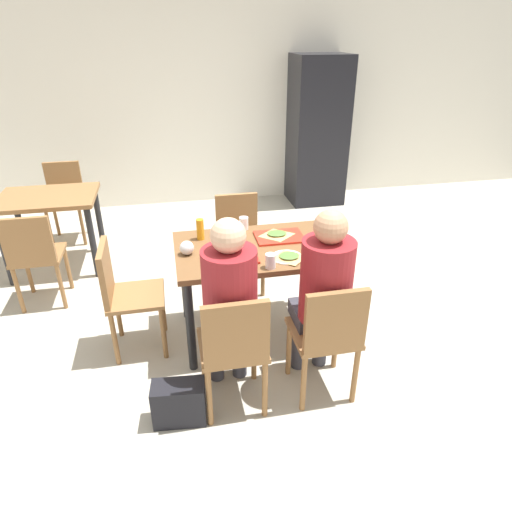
{
  "coord_description": "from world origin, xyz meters",
  "views": [
    {
      "loc": [
        -0.59,
        -2.83,
        2.17
      ],
      "look_at": [
        0.0,
        0.0,
        0.68
      ],
      "focal_mm": 31.07,
      "sensor_mm": 36.0,
      "label": 1
    }
  ],
  "objects_px": {
    "paper_plate_near_edge": "(287,257)",
    "pizza_slice_d": "(289,256)",
    "condiment_bottle": "(200,229)",
    "foil_bundle": "(187,248)",
    "chair_near_left": "(234,346)",
    "tray_red_near": "(231,257)",
    "pizza_slice_a": "(228,257)",
    "pizza_slice_b": "(277,234)",
    "background_chair_near": "(34,253)",
    "person_in_brown_jacket": "(323,287)",
    "background_table": "(49,209)",
    "chair_left_end": "(123,290)",
    "soda_can": "(321,232)",
    "drink_fridge": "(317,132)",
    "tray_red_far": "(279,237)",
    "background_chair_far": "(65,195)",
    "person_in_red": "(229,298)",
    "plastic_cup_a": "(244,223)",
    "main_table": "(256,259)",
    "chair_near_right": "(328,333)",
    "chair_far_side": "(239,235)",
    "plastic_cup_b": "(271,261)",
    "pizza_slice_c": "(226,235)"
  },
  "relations": [
    {
      "from": "chair_near_left",
      "to": "condiment_bottle",
      "type": "height_order",
      "value": "condiment_bottle"
    },
    {
      "from": "tray_red_near",
      "to": "drink_fridge",
      "type": "distance_m",
      "value": 3.41
    },
    {
      "from": "tray_red_far",
      "to": "pizza_slice_b",
      "type": "distance_m",
      "value": 0.03
    },
    {
      "from": "pizza_slice_a",
      "to": "background_table",
      "type": "relative_size",
      "value": 0.26
    },
    {
      "from": "chair_near_left",
      "to": "pizza_slice_c",
      "type": "relative_size",
      "value": 3.85
    },
    {
      "from": "background_chair_far",
      "to": "person_in_red",
      "type": "bearing_deg",
      "value": -63.34
    },
    {
      "from": "pizza_slice_b",
      "to": "background_chair_near",
      "type": "height_order",
      "value": "background_chair_near"
    },
    {
      "from": "person_in_red",
      "to": "drink_fridge",
      "type": "xyz_separation_m",
      "value": [
        1.72,
        3.48,
        0.2
      ]
    },
    {
      "from": "pizza_slice_a",
      "to": "drink_fridge",
      "type": "height_order",
      "value": "drink_fridge"
    },
    {
      "from": "chair_near_left",
      "to": "background_table",
      "type": "distance_m",
      "value": 2.68
    },
    {
      "from": "chair_far_side",
      "to": "background_table",
      "type": "distance_m",
      "value": 1.87
    },
    {
      "from": "person_in_red",
      "to": "background_chair_far",
      "type": "xyz_separation_m",
      "value": [
        -1.43,
        2.85,
        -0.25
      ]
    },
    {
      "from": "background_table",
      "to": "tray_red_far",
      "type": "bearing_deg",
      "value": -35.39
    },
    {
      "from": "plastic_cup_b",
      "to": "background_chair_near",
      "type": "distance_m",
      "value": 2.08
    },
    {
      "from": "paper_plate_near_edge",
      "to": "pizza_slice_d",
      "type": "distance_m",
      "value": 0.02
    },
    {
      "from": "pizza_slice_b",
      "to": "plastic_cup_a",
      "type": "distance_m",
      "value": 0.29
    },
    {
      "from": "pizza_slice_a",
      "to": "foil_bundle",
      "type": "height_order",
      "value": "foil_bundle"
    },
    {
      "from": "plastic_cup_b",
      "to": "main_table",
      "type": "bearing_deg",
      "value": 95.07
    },
    {
      "from": "tray_red_near",
      "to": "background_chair_far",
      "type": "distance_m",
      "value": 2.82
    },
    {
      "from": "condiment_bottle",
      "to": "foil_bundle",
      "type": "relative_size",
      "value": 1.6
    },
    {
      "from": "chair_left_end",
      "to": "foil_bundle",
      "type": "relative_size",
      "value": 8.64
    },
    {
      "from": "main_table",
      "to": "pizza_slice_a",
      "type": "height_order",
      "value": "pizza_slice_a"
    },
    {
      "from": "tray_red_near",
      "to": "condiment_bottle",
      "type": "height_order",
      "value": "condiment_bottle"
    },
    {
      "from": "pizza_slice_a",
      "to": "main_table",
      "type": "bearing_deg",
      "value": 35.89
    },
    {
      "from": "chair_near_right",
      "to": "person_in_brown_jacket",
      "type": "height_order",
      "value": "person_in_brown_jacket"
    },
    {
      "from": "person_in_brown_jacket",
      "to": "plastic_cup_a",
      "type": "xyz_separation_m",
      "value": [
        -0.32,
        0.96,
        0.05
      ]
    },
    {
      "from": "main_table",
      "to": "chair_near_left",
      "type": "distance_m",
      "value": 0.84
    },
    {
      "from": "paper_plate_near_edge",
      "to": "background_chair_near",
      "type": "bearing_deg",
      "value": 153.02
    },
    {
      "from": "chair_left_end",
      "to": "person_in_red",
      "type": "height_order",
      "value": "person_in_red"
    },
    {
      "from": "pizza_slice_b",
      "to": "condiment_bottle",
      "type": "bearing_deg",
      "value": 172.03
    },
    {
      "from": "pizza_slice_d",
      "to": "person_in_brown_jacket",
      "type": "bearing_deg",
      "value": -75.09
    },
    {
      "from": "chair_left_end",
      "to": "pizza_slice_c",
      "type": "bearing_deg",
      "value": 15.16
    },
    {
      "from": "background_chair_far",
      "to": "drink_fridge",
      "type": "bearing_deg",
      "value": 11.3
    },
    {
      "from": "person_in_red",
      "to": "plastic_cup_b",
      "type": "height_order",
      "value": "person_in_red"
    },
    {
      "from": "background_chair_far",
      "to": "pizza_slice_b",
      "type": "bearing_deg",
      "value": -47.47
    },
    {
      "from": "paper_plate_near_edge",
      "to": "background_table",
      "type": "height_order",
      "value": "paper_plate_near_edge"
    },
    {
      "from": "chair_far_side",
      "to": "background_chair_near",
      "type": "height_order",
      "value": "same"
    },
    {
      "from": "chair_left_end",
      "to": "person_in_red",
      "type": "relative_size",
      "value": 0.68
    },
    {
      "from": "chair_left_end",
      "to": "condiment_bottle",
      "type": "bearing_deg",
      "value": 19.97
    },
    {
      "from": "chair_near_left",
      "to": "tray_red_near",
      "type": "relative_size",
      "value": 2.4
    },
    {
      "from": "soda_can",
      "to": "drink_fridge",
      "type": "xyz_separation_m",
      "value": [
        0.93,
        2.83,
        0.13
      ]
    },
    {
      "from": "tray_red_near",
      "to": "pizza_slice_c",
      "type": "height_order",
      "value": "pizza_slice_c"
    },
    {
      "from": "pizza_slice_a",
      "to": "background_chair_near",
      "type": "bearing_deg",
      "value": 148.46
    },
    {
      "from": "main_table",
      "to": "chair_near_left",
      "type": "xyz_separation_m",
      "value": [
        -0.29,
        -0.77,
        -0.15
      ]
    },
    {
      "from": "pizza_slice_d",
      "to": "background_chair_near",
      "type": "bearing_deg",
      "value": 152.79
    },
    {
      "from": "chair_near_left",
      "to": "paper_plate_near_edge",
      "type": "relative_size",
      "value": 3.93
    },
    {
      "from": "soda_can",
      "to": "drink_fridge",
      "type": "bearing_deg",
      "value": 71.89
    },
    {
      "from": "foil_bundle",
      "to": "background_chair_far",
      "type": "bearing_deg",
      "value": 118.72
    },
    {
      "from": "person_in_brown_jacket",
      "to": "background_chair_far",
      "type": "relative_size",
      "value": 1.47
    },
    {
      "from": "condiment_bottle",
      "to": "main_table",
      "type": "bearing_deg",
      "value": -29.32
    }
  ]
}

